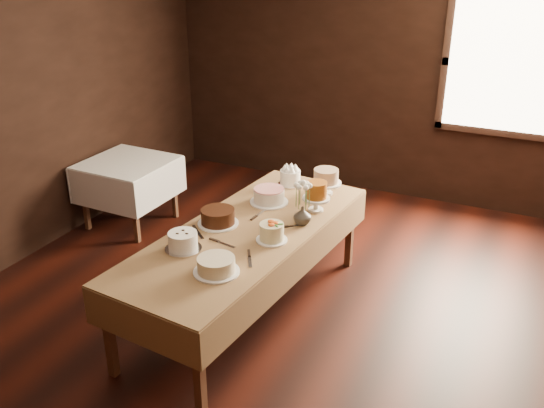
{
  "coord_description": "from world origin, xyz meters",
  "views": [
    {
      "loc": [
        1.75,
        -3.51,
        2.81
      ],
      "look_at": [
        0.0,
        0.2,
        0.95
      ],
      "focal_mm": 39.37,
      "sensor_mm": 36.0,
      "label": 1
    }
  ],
  "objects_px": {
    "cake_speckled": "(326,183)",
    "cake_chocolate": "(218,217)",
    "cake_meringue": "(290,178)",
    "cake_flowers": "(272,233)",
    "cake_caramel": "(316,198)",
    "cake_cream": "(216,266)",
    "cake_server_d": "(298,225)",
    "cake_server_b": "(250,262)",
    "side_table": "(127,169)",
    "cake_server_a": "(227,245)",
    "display_table": "(246,237)",
    "flower_vase": "(302,216)",
    "cake_server_e": "(200,235)",
    "cake_lattice": "(269,196)",
    "cake_swirl": "(183,242)"
  },
  "relations": [
    {
      "from": "cake_server_b",
      "to": "cake_server_d",
      "type": "height_order",
      "value": "same"
    },
    {
      "from": "cake_server_b",
      "to": "display_table",
      "type": "bearing_deg",
      "value": -179.84
    },
    {
      "from": "cake_speckled",
      "to": "cake_chocolate",
      "type": "height_order",
      "value": "cake_speckled"
    },
    {
      "from": "cake_cream",
      "to": "flower_vase",
      "type": "distance_m",
      "value": 0.95
    },
    {
      "from": "cake_speckled",
      "to": "cake_swirl",
      "type": "distance_m",
      "value": 1.5
    },
    {
      "from": "cake_flowers",
      "to": "flower_vase",
      "type": "height_order",
      "value": "flower_vase"
    },
    {
      "from": "cake_lattice",
      "to": "cake_swirl",
      "type": "relative_size",
      "value": 1.35
    },
    {
      "from": "cake_lattice",
      "to": "cake_swirl",
      "type": "height_order",
      "value": "cake_swirl"
    },
    {
      "from": "side_table",
      "to": "cake_speckled",
      "type": "relative_size",
      "value": 2.84
    },
    {
      "from": "cake_speckled",
      "to": "cake_cream",
      "type": "bearing_deg",
      "value": -96.99
    },
    {
      "from": "cake_meringue",
      "to": "cake_server_a",
      "type": "xyz_separation_m",
      "value": [
        0.04,
        -1.24,
        -0.06
      ]
    },
    {
      "from": "cake_server_a",
      "to": "cake_server_d",
      "type": "bearing_deg",
      "value": 66.37
    },
    {
      "from": "cake_chocolate",
      "to": "cake_cream",
      "type": "relative_size",
      "value": 1.18
    },
    {
      "from": "cake_caramel",
      "to": "cake_server_d",
      "type": "relative_size",
      "value": 1.1
    },
    {
      "from": "cake_server_b",
      "to": "cake_server_e",
      "type": "xyz_separation_m",
      "value": [
        -0.53,
        0.2,
        0.0
      ]
    },
    {
      "from": "cake_caramel",
      "to": "cake_server_b",
      "type": "distance_m",
      "value": 0.99
    },
    {
      "from": "cake_meringue",
      "to": "cake_server_b",
      "type": "relative_size",
      "value": 1.04
    },
    {
      "from": "display_table",
      "to": "cake_meringue",
      "type": "distance_m",
      "value": 0.98
    },
    {
      "from": "cake_swirl",
      "to": "cake_server_b",
      "type": "bearing_deg",
      "value": 4.78
    },
    {
      "from": "cake_cream",
      "to": "cake_server_d",
      "type": "xyz_separation_m",
      "value": [
        0.22,
        0.88,
        -0.05
      ]
    },
    {
      "from": "cake_speckled",
      "to": "flower_vase",
      "type": "distance_m",
      "value": 0.64
    },
    {
      "from": "cake_server_b",
      "to": "flower_vase",
      "type": "relative_size",
      "value": 1.65
    },
    {
      "from": "cake_cream",
      "to": "cake_server_a",
      "type": "height_order",
      "value": "cake_cream"
    },
    {
      "from": "cake_meringue",
      "to": "cake_flowers",
      "type": "bearing_deg",
      "value": -73.55
    },
    {
      "from": "cake_chocolate",
      "to": "flower_vase",
      "type": "bearing_deg",
      "value": 25.39
    },
    {
      "from": "cake_flowers",
      "to": "cake_server_d",
      "type": "relative_size",
      "value": 0.97
    },
    {
      "from": "cake_caramel",
      "to": "cake_server_d",
      "type": "xyz_separation_m",
      "value": [
        -0.02,
        -0.32,
        -0.11
      ]
    },
    {
      "from": "cake_caramel",
      "to": "cake_chocolate",
      "type": "xyz_separation_m",
      "value": [
        -0.6,
        -0.56,
        -0.05
      ]
    },
    {
      "from": "cake_cream",
      "to": "cake_server_d",
      "type": "bearing_deg",
      "value": 76.03
    },
    {
      "from": "cake_cream",
      "to": "cake_server_e",
      "type": "height_order",
      "value": "cake_cream"
    },
    {
      "from": "side_table",
      "to": "cake_meringue",
      "type": "relative_size",
      "value": 3.42
    },
    {
      "from": "cake_chocolate",
      "to": "cake_server_a",
      "type": "relative_size",
      "value": 1.55
    },
    {
      "from": "cake_meringue",
      "to": "cake_server_d",
      "type": "height_order",
      "value": "cake_meringue"
    },
    {
      "from": "display_table",
      "to": "cake_speckled",
      "type": "xyz_separation_m",
      "value": [
        0.3,
        0.92,
        0.16
      ]
    },
    {
      "from": "cake_lattice",
      "to": "cake_server_b",
      "type": "xyz_separation_m",
      "value": [
        0.31,
        -0.96,
        -0.05
      ]
    },
    {
      "from": "cake_flowers",
      "to": "cake_server_e",
      "type": "bearing_deg",
      "value": -163.85
    },
    {
      "from": "cake_meringue",
      "to": "cake_server_e",
      "type": "distance_m",
      "value": 1.22
    },
    {
      "from": "cake_lattice",
      "to": "cake_server_b",
      "type": "height_order",
      "value": "cake_lattice"
    },
    {
      "from": "cake_caramel",
      "to": "cake_server_b",
      "type": "height_order",
      "value": "cake_caramel"
    },
    {
      "from": "cake_caramel",
      "to": "cake_cream",
      "type": "relative_size",
      "value": 0.84
    },
    {
      "from": "cake_chocolate",
      "to": "cake_server_e",
      "type": "distance_m",
      "value": 0.23
    },
    {
      "from": "display_table",
      "to": "cake_cream",
      "type": "xyz_separation_m",
      "value": [
        0.11,
        -0.64,
        0.11
      ]
    },
    {
      "from": "cake_server_b",
      "to": "cake_chocolate",
      "type": "bearing_deg",
      "value": -160.83
    },
    {
      "from": "cake_lattice",
      "to": "cake_flowers",
      "type": "height_order",
      "value": "cake_flowers"
    },
    {
      "from": "cake_lattice",
      "to": "cake_caramel",
      "type": "relative_size",
      "value": 1.37
    },
    {
      "from": "display_table",
      "to": "cake_swirl",
      "type": "relative_size",
      "value": 9.35
    },
    {
      "from": "display_table",
      "to": "cake_server_b",
      "type": "xyz_separation_m",
      "value": [
        0.25,
        -0.42,
        0.06
      ]
    },
    {
      "from": "side_table",
      "to": "cake_server_b",
      "type": "bearing_deg",
      "value": -32.85
    },
    {
      "from": "cake_speckled",
      "to": "cake_server_b",
      "type": "distance_m",
      "value": 1.35
    },
    {
      "from": "side_table",
      "to": "cake_server_a",
      "type": "bearing_deg",
      "value": -33.33
    }
  ]
}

